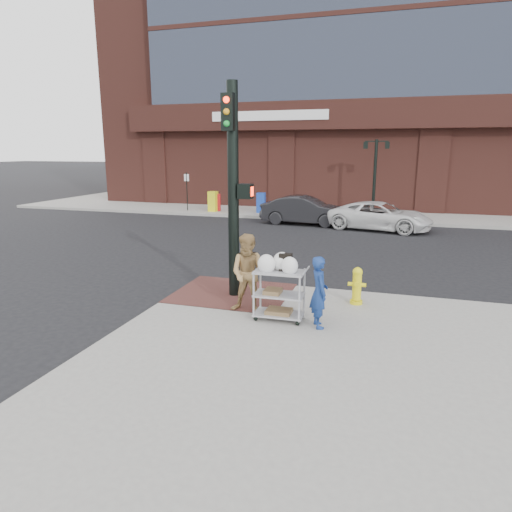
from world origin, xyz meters
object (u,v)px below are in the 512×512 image
(lamp_post, at_px, (375,169))
(fire_hydrant, at_px, (357,285))
(pedestrian_tan, at_px, (249,274))
(sedan_dark, at_px, (305,210))
(minivan_white, at_px, (380,216))
(utility_cart, at_px, (279,290))
(traffic_signal_pole, at_px, (234,185))
(woman_blue, at_px, (319,292))

(lamp_post, relative_size, fire_hydrant, 4.58)
(pedestrian_tan, bearing_deg, sedan_dark, 92.46)
(minivan_white, relative_size, utility_cart, 3.25)
(lamp_post, relative_size, sedan_dark, 0.94)
(traffic_signal_pole, xyz_separation_m, woman_blue, (2.30, -1.43, -1.95))
(traffic_signal_pole, distance_m, sedan_dark, 12.30)
(woman_blue, bearing_deg, utility_cart, 55.50)
(lamp_post, distance_m, traffic_signal_pole, 15.43)
(sedan_dark, bearing_deg, utility_cart, -166.94)
(minivan_white, height_order, fire_hydrant, minivan_white)
(pedestrian_tan, height_order, minivan_white, pedestrian_tan)
(lamp_post, height_order, pedestrian_tan, lamp_post)
(pedestrian_tan, relative_size, sedan_dark, 0.41)
(woman_blue, bearing_deg, lamp_post, -25.12)
(fire_hydrant, bearing_deg, traffic_signal_pole, -175.46)
(minivan_white, distance_m, utility_cart, 12.94)
(woman_blue, bearing_deg, minivan_white, -27.60)
(pedestrian_tan, bearing_deg, lamp_post, 80.34)
(sedan_dark, height_order, utility_cart, utility_cart)
(pedestrian_tan, bearing_deg, fire_hydrant, 25.63)
(sedan_dark, bearing_deg, minivan_white, -94.22)
(sedan_dark, relative_size, utility_cart, 2.98)
(lamp_post, height_order, sedan_dark, lamp_post)
(pedestrian_tan, bearing_deg, utility_cart, -23.91)
(traffic_signal_pole, distance_m, minivan_white, 12.14)
(woman_blue, height_order, fire_hydrant, woman_blue)
(lamp_post, bearing_deg, utility_cart, -93.59)
(lamp_post, relative_size, traffic_signal_pole, 0.80)
(traffic_signal_pole, distance_m, woman_blue, 3.34)
(woman_blue, relative_size, utility_cart, 1.02)
(pedestrian_tan, bearing_deg, minivan_white, 76.21)
(woman_blue, bearing_deg, traffic_signal_pole, 33.61)
(traffic_signal_pole, xyz_separation_m, minivan_white, (3.00, 11.56, -2.19))
(lamp_post, distance_m, pedestrian_tan, 16.40)
(lamp_post, xyz_separation_m, utility_cart, (-1.04, -16.51, -1.82))
(lamp_post, height_order, woman_blue, lamp_post)
(traffic_signal_pole, relative_size, woman_blue, 3.42)
(lamp_post, relative_size, utility_cart, 2.80)
(traffic_signal_pole, bearing_deg, utility_cart, -41.59)
(traffic_signal_pole, height_order, sedan_dark, traffic_signal_pole)
(lamp_post, height_order, utility_cart, lamp_post)
(lamp_post, bearing_deg, woman_blue, -90.62)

